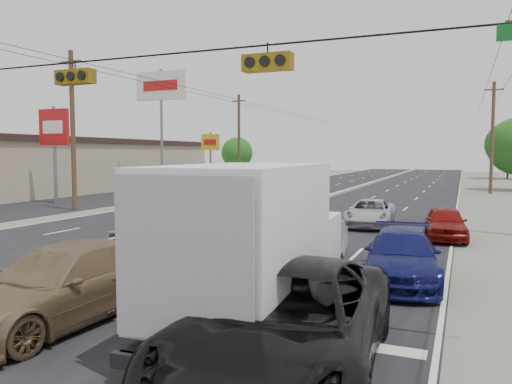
# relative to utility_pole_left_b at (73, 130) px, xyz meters

# --- Properties ---
(ground) EXTENTS (200.00, 200.00, 0.00)m
(ground) POSITION_rel_utility_pole_left_b_xyz_m (12.50, -15.00, -5.11)
(ground) COLOR #606356
(ground) RESTS_ON ground
(road_surface) EXTENTS (20.00, 160.00, 0.02)m
(road_surface) POSITION_rel_utility_pole_left_b_xyz_m (12.50, 15.00, -5.11)
(road_surface) COLOR black
(road_surface) RESTS_ON ground
(center_median) EXTENTS (0.50, 160.00, 0.20)m
(center_median) POSITION_rel_utility_pole_left_b_xyz_m (12.50, 15.00, -5.01)
(center_median) COLOR gray
(center_median) RESTS_ON ground
(strip_mall) EXTENTS (12.00, 42.00, 4.60)m
(strip_mall) POSITION_rel_utility_pole_left_b_xyz_m (-13.50, 10.00, -2.81)
(strip_mall) COLOR tan
(strip_mall) RESTS_ON ground
(parking_lot) EXTENTS (10.00, 42.00, 0.02)m
(parking_lot) POSITION_rel_utility_pole_left_b_xyz_m (-4.50, 10.00, -5.11)
(parking_lot) COLOR black
(parking_lot) RESTS_ON ground
(utility_pole_left_b) EXTENTS (1.60, 0.30, 10.00)m
(utility_pole_left_b) POSITION_rel_utility_pole_left_b_xyz_m (0.00, 0.00, 0.00)
(utility_pole_left_b) COLOR #422D1E
(utility_pole_left_b) RESTS_ON ground
(utility_pole_left_c) EXTENTS (1.60, 0.30, 10.00)m
(utility_pole_left_c) POSITION_rel_utility_pole_left_b_xyz_m (0.00, 25.00, 0.00)
(utility_pole_left_c) COLOR #422D1E
(utility_pole_left_c) RESTS_ON ground
(utility_pole_right_c) EXTENTS (1.60, 0.30, 10.00)m
(utility_pole_right_c) POSITION_rel_utility_pole_left_b_xyz_m (25.00, 25.00, 0.00)
(utility_pole_right_c) COLOR #422D1E
(utility_pole_right_c) RESTS_ON ground
(traffic_signals) EXTENTS (25.00, 0.30, 0.54)m
(traffic_signals) POSITION_rel_utility_pole_left_b_xyz_m (13.90, -15.00, 0.39)
(traffic_signals) COLOR black
(traffic_signals) RESTS_ON ground
(pole_sign_mid) EXTENTS (2.60, 0.25, 7.00)m
(pole_sign_mid) POSITION_rel_utility_pole_left_b_xyz_m (-4.50, 3.00, 0.01)
(pole_sign_mid) COLOR slate
(pole_sign_mid) RESTS_ON ground
(pole_sign_billboard) EXTENTS (5.00, 0.25, 11.00)m
(pole_sign_billboard) POSITION_rel_utility_pole_left_b_xyz_m (-2.00, 13.00, 3.76)
(pole_sign_billboard) COLOR slate
(pole_sign_billboard) RESTS_ON ground
(pole_sign_far) EXTENTS (2.20, 0.25, 6.00)m
(pole_sign_far) POSITION_rel_utility_pole_left_b_xyz_m (-3.50, 25.00, -0.70)
(pole_sign_far) COLOR slate
(pole_sign_far) RESTS_ON ground
(tree_left_far) EXTENTS (4.80, 4.80, 6.12)m
(tree_left_far) POSITION_rel_utility_pole_left_b_xyz_m (-9.50, 45.00, -1.39)
(tree_left_far) COLOR #382619
(tree_left_far) RESTS_ON ground
(tree_right_far) EXTENTS (6.40, 6.40, 8.16)m
(tree_right_far) POSITION_rel_utility_pole_left_b_xyz_m (28.50, 55.00, -0.15)
(tree_right_far) COLOR #382619
(tree_right_far) RESTS_ON ground
(box_truck) EXTENTS (2.68, 6.79, 3.39)m
(box_truck) POSITION_rel_utility_pole_left_b_xyz_m (18.83, -15.26, -3.37)
(box_truck) COLOR black
(box_truck) RESTS_ON ground
(tan_sedan) EXTENTS (2.64, 5.71, 1.62)m
(tan_sedan) POSITION_rel_utility_pole_left_b_xyz_m (14.93, -16.56, -4.30)
(tan_sedan) COLOR brown
(tan_sedan) RESTS_ON ground
(red_sedan) EXTENTS (1.94, 4.68, 1.51)m
(red_sedan) POSITION_rel_utility_pole_left_b_xyz_m (15.50, -9.62, -4.35)
(red_sedan) COLOR #BB0B0F
(red_sedan) RESTS_ON ground
(black_suv) EXTENTS (3.48, 6.65, 1.79)m
(black_suv) POSITION_rel_utility_pole_left_b_xyz_m (20.20, -17.25, -4.21)
(black_suv) COLOR black
(black_suv) RESTS_ON ground
(queue_car_a) EXTENTS (1.90, 4.41, 1.48)m
(queue_car_a) POSITION_rel_utility_pole_left_b_xyz_m (13.90, -4.65, -4.37)
(queue_car_a) COLOR black
(queue_car_a) RESTS_ON ground
(queue_car_b) EXTENTS (1.74, 4.27, 1.38)m
(queue_car_b) POSITION_rel_utility_pole_left_b_xyz_m (18.35, -8.94, -4.42)
(queue_car_b) COLOR #B9B9BB
(queue_car_b) RESTS_ON ground
(queue_car_c) EXTENTS (2.44, 4.84, 1.31)m
(queue_car_c) POSITION_rel_utility_pole_left_b_xyz_m (18.52, 0.24, -4.45)
(queue_car_c) COLOR #ADAFB5
(queue_car_c) RESTS_ON ground
(queue_car_d) EXTENTS (2.53, 5.10, 1.42)m
(queue_car_d) POSITION_rel_utility_pole_left_b_xyz_m (21.22, -10.33, -4.40)
(queue_car_d) COLOR #0F124E
(queue_car_d) RESTS_ON ground
(queue_car_e) EXTENTS (2.00, 4.11, 1.35)m
(queue_car_e) POSITION_rel_utility_pole_left_b_xyz_m (22.10, -2.33, -4.43)
(queue_car_e) COLOR maroon
(queue_car_e) RESTS_ON ground
(oncoming_near) EXTENTS (2.26, 4.56, 1.28)m
(oncoming_near) POSITION_rel_utility_pole_left_b_xyz_m (8.68, -2.58, -4.47)
(oncoming_near) COLOR black
(oncoming_near) RESTS_ON ground
(oncoming_far) EXTENTS (2.71, 5.79, 1.60)m
(oncoming_far) POSITION_rel_utility_pole_left_b_xyz_m (9.84, 5.81, -4.31)
(oncoming_far) COLOR #B8BAC1
(oncoming_far) RESTS_ON ground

